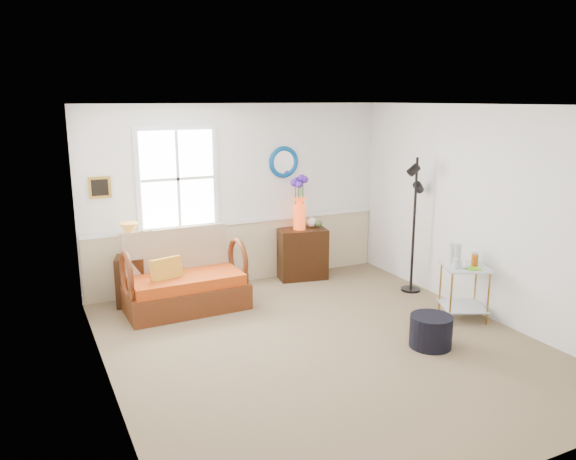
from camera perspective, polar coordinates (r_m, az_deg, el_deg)
name	(u,v)px	position (r m, az deg, el deg)	size (l,w,h in m)	color
floor	(323,345)	(6.35, 3.60, -11.62)	(4.50, 5.00, 0.01)	#826A4B
ceiling	(327,105)	(5.76, 3.97, 12.56)	(4.50, 5.00, 0.01)	white
walls	(325,231)	(5.92, 3.78, -0.12)	(4.51, 5.01, 2.60)	white
wainscot	(241,252)	(8.31, -4.81, -2.28)	(4.46, 0.02, 0.90)	#CBB78C
chair_rail	(240,221)	(8.19, -4.85, 0.87)	(4.46, 0.04, 0.06)	white
window	(178,179)	(7.79, -11.15, 5.13)	(1.14, 0.06, 1.44)	white
picture	(100,187)	(7.62, -18.59, 4.12)	(0.28, 0.03, 0.28)	gold
mirror	(283,162)	(8.34, -0.46, 6.92)	(0.47, 0.47, 0.07)	#0559A3
loveseat	(185,272)	(7.34, -10.46, -4.18)	(1.52, 0.86, 1.00)	maroon
throw_pillow	(167,274)	(7.21, -12.18, -4.35)	(0.40, 0.10, 0.40)	#BC5802
lamp_stand	(131,281)	(7.68, -15.63, -4.99)	(0.37, 0.37, 0.66)	black
table_lamp	(130,240)	(7.52, -15.78, -0.98)	(0.25, 0.25, 0.45)	#B37E2E
potted_plant	(141,245)	(7.57, -14.71, -1.50)	(0.32, 0.36, 0.28)	#44602E
cabinet	(302,253)	(8.49, 1.42, -2.38)	(0.71, 0.46, 0.76)	black
flower_vase	(299,203)	(8.29, 1.17, 2.75)	(0.23, 0.23, 0.79)	#F64716
side_table	(464,292)	(7.28, 17.40, -6.04)	(0.53, 0.53, 0.67)	#AD812E
tabletop_items	(465,255)	(7.17, 17.52, -2.46)	(0.42, 0.42, 0.25)	silver
floor_lamp	(414,226)	(7.96, 12.67, 0.43)	(0.27, 0.27, 1.89)	black
ottoman	(431,331)	(6.44, 14.30, -9.94)	(0.46, 0.46, 0.36)	black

